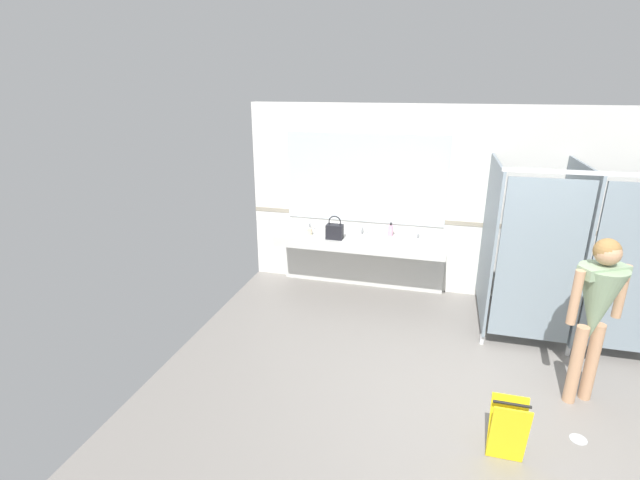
{
  "coord_description": "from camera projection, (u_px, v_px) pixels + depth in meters",
  "views": [
    {
      "loc": [
        -0.52,
        -3.62,
        2.87
      ],
      "look_at": [
        -1.83,
        1.24,
        1.14
      ],
      "focal_mm": 25.55,
      "sensor_mm": 36.0,
      "label": 1
    }
  ],
  "objects": [
    {
      "name": "bathroom_stalls",
      "position": [
        575.0,
        251.0,
        5.14
      ],
      "size": [
        1.88,
        1.38,
        2.07
      ],
      "color": "gray",
      "rests_on": "ground_plane"
    },
    {
      "name": "mirror_panel",
      "position": [
        365.0,
        179.0,
        6.41
      ],
      "size": [
        2.27,
        0.02,
        1.25
      ],
      "primitive_type": "cube",
      "color": "silver",
      "rests_on": "wall_back"
    },
    {
      "name": "wall_back_tile_band",
      "position": [
        477.0,
        225.0,
        6.21
      ],
      "size": [
        6.49,
        0.01,
        0.06
      ],
      "primitive_type": "cube",
      "color": "#9E937F",
      "rests_on": "wall_back"
    },
    {
      "name": "handbag",
      "position": [
        335.0,
        231.0,
        6.29
      ],
      "size": [
        0.23,
        0.14,
        0.33
      ],
      "color": "black",
      "rests_on": "vanity_counter"
    },
    {
      "name": "ground_plane",
      "position": [
        479.0,
        424.0,
        4.13
      ],
      "size": [
        6.49,
        5.96,
        0.1
      ],
      "primitive_type": "cube",
      "color": "gray"
    },
    {
      "name": "vanity_counter",
      "position": [
        360.0,
        250.0,
        6.53
      ],
      "size": [
        2.37,
        0.59,
        0.94
      ],
      "color": "silver",
      "rests_on": "ground_plane"
    },
    {
      "name": "person_standing",
      "position": [
        597.0,
        303.0,
        4.04
      ],
      "size": [
        0.54,
        0.54,
        1.63
      ],
      "color": "tan",
      "rests_on": "ground_plane"
    },
    {
      "name": "soap_dispenser",
      "position": [
        391.0,
        230.0,
        6.42
      ],
      "size": [
        0.07,
        0.07,
        0.2
      ],
      "color": "#D899B2",
      "rests_on": "vanity_counter"
    },
    {
      "name": "wall_back",
      "position": [
        479.0,
        205.0,
        6.18
      ],
      "size": [
        6.49,
        0.12,
        2.63
      ],
      "primitive_type": "cube",
      "color": "silver",
      "rests_on": "ground_plane"
    },
    {
      "name": "wet_floor_sign",
      "position": [
        508.0,
        430.0,
        3.59
      ],
      "size": [
        0.28,
        0.19,
        0.55
      ],
      "color": "yellow",
      "rests_on": "ground_plane"
    },
    {
      "name": "floor_drain_cover",
      "position": [
        578.0,
        439.0,
        3.87
      ],
      "size": [
        0.14,
        0.14,
        0.01
      ],
      "primitive_type": "cylinder",
      "color": "#B7BABF",
      "rests_on": "ground_plane"
    },
    {
      "name": "paper_cup",
      "position": [
        310.0,
        232.0,
        6.46
      ],
      "size": [
        0.07,
        0.07,
        0.1
      ],
      "primitive_type": "cylinder",
      "color": "beige",
      "rests_on": "vanity_counter"
    }
  ]
}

